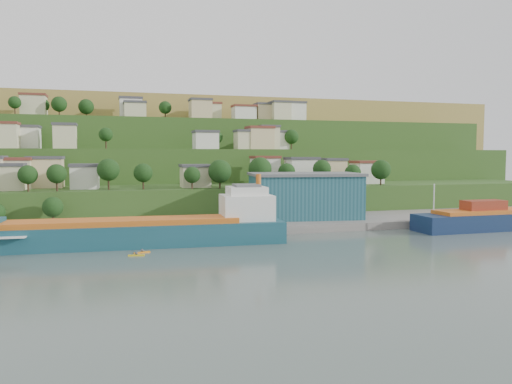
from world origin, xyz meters
name	(u,v)px	position (x,y,z in m)	size (l,w,h in m)	color
ground	(211,250)	(0.00, 0.00, 0.00)	(500.00, 500.00, 0.00)	#404E49
quay	(263,228)	(20.00, 28.00, 0.00)	(220.00, 26.00, 4.00)	slate
hillside	(150,192)	(0.01, 168.65, 0.10)	(360.00, 210.76, 96.00)	#284719
cargo_ship_near	(142,233)	(-13.39, 9.62, 2.78)	(68.21, 14.46, 17.40)	#14424D
warehouse	(305,195)	(33.55, 31.00, 8.43)	(33.33, 23.10, 12.80)	#1C4955
kayak_orange	(142,252)	(-14.02, 0.67, 0.25)	(3.41, 1.49, 0.84)	orange
kayak_yellow	(136,255)	(-15.28, -1.98, 0.24)	(3.25, 1.09, 0.80)	gold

